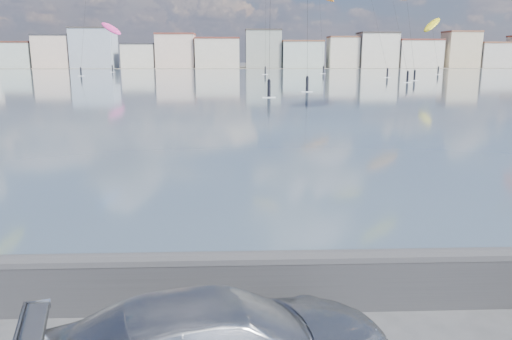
% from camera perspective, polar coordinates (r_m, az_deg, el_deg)
% --- Properties ---
extents(bay_water, '(500.00, 177.00, 0.00)m').
position_cam_1_polar(bay_water, '(96.83, -2.71, 10.31)').
color(bay_water, '#36485A').
rests_on(bay_water, ground).
extents(far_shore_strip, '(500.00, 60.00, 0.00)m').
position_cam_1_polar(far_shore_strip, '(205.28, -2.52, 11.66)').
color(far_shore_strip, '#4C473D').
rests_on(far_shore_strip, ground).
extents(seawall, '(400.00, 0.36, 1.08)m').
position_cam_1_polar(seawall, '(8.79, -6.33, -12.33)').
color(seawall, '#28282B').
rests_on(seawall, ground).
extents(far_buildings, '(240.79, 13.26, 14.60)m').
position_cam_1_polar(far_buildings, '(191.24, -2.15, 13.38)').
color(far_buildings, beige).
rests_on(far_buildings, ground).
extents(kitesurfer_2, '(8.12, 11.68, 14.62)m').
position_cam_1_polar(kitesurfer_2, '(153.57, -16.24, 15.21)').
color(kitesurfer_2, '#E5338C').
rests_on(kitesurfer_2, ground).
extents(kitesurfer_6, '(7.89, 18.81, 14.81)m').
position_cam_1_polar(kitesurfer_6, '(144.94, 19.47, 15.32)').
color(kitesurfer_6, yellow).
rests_on(kitesurfer_6, ground).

